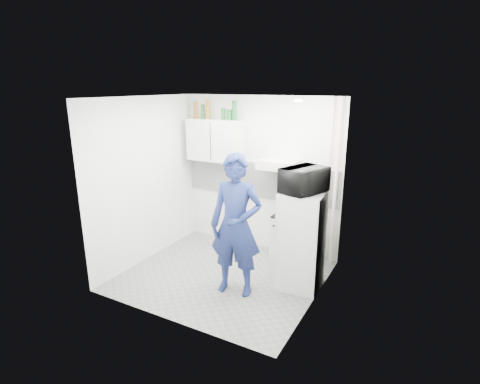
% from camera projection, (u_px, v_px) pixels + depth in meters
% --- Properties ---
extents(floor, '(2.80, 2.80, 0.00)m').
position_uv_depth(floor, '(223.00, 276.00, 5.61)').
color(floor, gray).
rests_on(floor, ground).
extents(ceiling, '(2.80, 2.80, 0.00)m').
position_uv_depth(ceiling, '(220.00, 97.00, 4.89)').
color(ceiling, white).
rests_on(ceiling, wall_back).
extents(wall_back, '(2.80, 0.00, 2.80)m').
position_uv_depth(wall_back, '(260.00, 174.00, 6.31)').
color(wall_back, white).
rests_on(wall_back, floor).
extents(wall_left, '(0.00, 2.60, 2.60)m').
position_uv_depth(wall_left, '(146.00, 181.00, 5.89)').
color(wall_left, white).
rests_on(wall_left, floor).
extents(wall_right, '(0.00, 2.60, 2.60)m').
position_uv_depth(wall_right, '(319.00, 208.00, 4.61)').
color(wall_right, white).
rests_on(wall_right, floor).
extents(person, '(0.78, 0.58, 1.93)m').
position_uv_depth(person, '(236.00, 226.00, 4.94)').
color(person, navy).
rests_on(person, floor).
extents(stove, '(0.46, 0.46, 0.74)m').
position_uv_depth(stove, '(288.00, 238.00, 6.06)').
color(stove, beige).
rests_on(stove, floor).
extents(fridge, '(0.60, 0.60, 1.38)m').
position_uv_depth(fridge, '(301.00, 240.00, 5.16)').
color(fridge, silver).
rests_on(fridge, floor).
extents(stove_top, '(0.44, 0.44, 0.03)m').
position_uv_depth(stove_top, '(289.00, 215.00, 5.96)').
color(stove_top, black).
rests_on(stove_top, stove).
extents(saucepan, '(0.20, 0.20, 0.11)m').
position_uv_depth(saucepan, '(291.00, 210.00, 5.97)').
color(saucepan, silver).
rests_on(saucepan, stove_top).
extents(microwave, '(0.71, 0.59, 0.34)m').
position_uv_depth(microwave, '(304.00, 180.00, 4.92)').
color(microwave, black).
rests_on(microwave, fridge).
extents(bottle_a, '(0.07, 0.07, 0.28)m').
position_uv_depth(bottle_a, '(196.00, 110.00, 6.40)').
color(bottle_a, brown).
rests_on(bottle_a, upper_cabinet).
extents(bottle_b, '(0.06, 0.06, 0.24)m').
position_uv_depth(bottle_b, '(203.00, 111.00, 6.34)').
color(bottle_b, '#144C1E').
rests_on(bottle_b, upper_cabinet).
extents(bottle_c, '(0.08, 0.08, 0.32)m').
position_uv_depth(bottle_c, '(208.00, 109.00, 6.28)').
color(bottle_c, brown).
rests_on(bottle_c, upper_cabinet).
extents(canister_a, '(0.08, 0.08, 0.19)m').
position_uv_depth(canister_a, '(223.00, 114.00, 6.16)').
color(canister_a, '#144C1E').
rests_on(canister_a, upper_cabinet).
extents(canister_b, '(0.09, 0.09, 0.17)m').
position_uv_depth(canister_b, '(229.00, 115.00, 6.11)').
color(canister_b, '#144C1E').
rests_on(canister_b, upper_cabinet).
extents(bottle_e, '(0.08, 0.08, 0.31)m').
position_uv_depth(bottle_e, '(234.00, 110.00, 6.05)').
color(bottle_e, '#144C1E').
rests_on(bottle_e, upper_cabinet).
extents(upper_cabinet, '(1.00, 0.35, 0.70)m').
position_uv_depth(upper_cabinet, '(216.00, 140.00, 6.35)').
color(upper_cabinet, silver).
rests_on(upper_cabinet, wall_back).
extents(range_hood, '(0.60, 0.50, 0.14)m').
position_uv_depth(range_hood, '(279.00, 164.00, 5.82)').
color(range_hood, beige).
rests_on(range_hood, wall_back).
extents(backsplash, '(2.74, 0.03, 0.60)m').
position_uv_depth(backsplash, '(259.00, 180.00, 6.32)').
color(backsplash, white).
rests_on(backsplash, wall_back).
extents(pipe_a, '(0.05, 0.05, 2.60)m').
position_uv_depth(pipe_a, '(335.00, 185.00, 5.65)').
color(pipe_a, beige).
rests_on(pipe_a, floor).
extents(pipe_b, '(0.04, 0.04, 2.60)m').
position_uv_depth(pipe_b, '(328.00, 184.00, 5.70)').
color(pipe_b, beige).
rests_on(pipe_b, floor).
extents(ceiling_spot_fixture, '(0.10, 0.10, 0.02)m').
position_uv_depth(ceiling_spot_fixture, '(298.00, 101.00, 4.61)').
color(ceiling_spot_fixture, white).
rests_on(ceiling_spot_fixture, ceiling).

